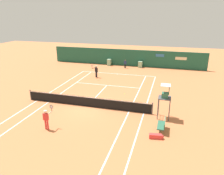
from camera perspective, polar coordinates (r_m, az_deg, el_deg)
The scene contains 12 objects.
ground_plane at distance 20.77m, azimuth -6.04°, elevation -4.35°, with size 80.00×80.00×0.01m.
tennis_net at distance 20.08m, azimuth -6.69°, elevation -3.65°, with size 12.10×0.10×1.07m.
sponsor_back_wall at distance 35.48m, azimuth 3.68°, elevation 7.84°, with size 25.00×1.02×2.66m.
umpire_chair at distance 17.87m, azimuth 13.84°, elevation -2.32°, with size 1.00×1.00×2.86m.
player_bench at distance 16.44m, azimuth 13.16°, elevation -9.51°, with size 0.54×1.38×0.88m.
equipment_bag at distance 15.61m, azimuth 11.77°, elevation -12.55°, with size 1.02×0.42×0.32m.
player_on_baseline at distance 28.88m, azimuth -4.23°, elevation 4.50°, with size 0.82×0.63×1.81m.
player_near_side at distance 16.73m, azimuth -17.00°, elevation -7.69°, with size 0.61×0.65×1.79m.
ball_kid_left_post at distance 33.93m, azimuth 3.51°, elevation 6.41°, with size 0.44×0.19×1.33m.
tennis_ball_by_sideline at distance 27.74m, azimuth -3.57°, elevation 1.91°, with size 0.07×0.07×0.07m, color #CCE033.
tennis_ball_mid_court at distance 26.87m, azimuth 9.12°, elevation 1.12°, with size 0.07×0.07×0.07m, color #CCE033.
tennis_ball_near_service_line at distance 23.18m, azimuth 3.38°, elevation -1.63°, with size 0.07×0.07×0.07m, color #CCE033.
Camera 1 is at (7.21, -17.06, 8.27)m, focal length 34.55 mm.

